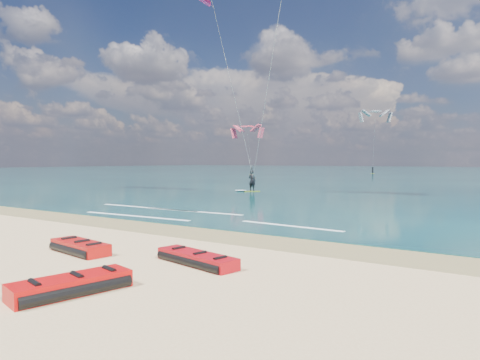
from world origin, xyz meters
name	(u,v)px	position (x,y,z in m)	size (l,w,h in m)	color
ground	(376,185)	(0.00, 40.00, 0.00)	(320.00, 320.00, 0.00)	tan
wet_sand_strip	(135,225)	(0.00, 3.00, 0.00)	(320.00, 2.40, 0.01)	olive
sea	(451,172)	(0.00, 104.00, 0.02)	(320.00, 200.00, 0.04)	#092B33
packed_kite_left	(197,264)	(6.54, -0.89, 0.00)	(2.83, 1.00, 0.36)	#B20911
packed_kite_mid	(80,253)	(2.69, -1.70, 0.00)	(2.47, 1.12, 0.41)	#BC0F0D
packed_kite_right	(71,294)	(5.95, -4.31, 0.00)	(2.63, 1.17, 0.42)	red
kitesurfer_main	(249,75)	(-4.48, 19.43, 9.63)	(10.20, 8.29, 18.69)	#AAD218
shoreline_foam	(178,213)	(-1.01, 6.93, 0.05)	(16.20, 3.64, 0.01)	white
distant_kites	(457,146)	(4.53, 73.80, 5.41)	(71.51, 34.33, 12.77)	#398E33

